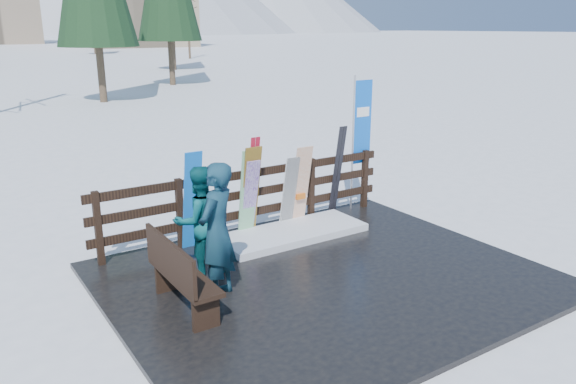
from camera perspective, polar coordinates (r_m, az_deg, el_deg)
ground at (r=8.27m, az=3.85°, el=-8.99°), size 700.00×700.00×0.00m
deck at (r=8.25m, az=3.85°, el=-8.74°), size 6.00×5.00×0.08m
fence at (r=9.73m, az=-3.87°, el=-0.36°), size 5.60×0.10×1.15m
snow_patch at (r=9.67m, az=0.43°, el=-4.17°), size 2.58×1.00×0.12m
bench at (r=7.21m, az=-11.03°, el=-8.06°), size 0.41×1.50×0.97m
snowboard_0 at (r=9.00m, az=-9.72°, el=-0.89°), size 0.29×0.33×1.64m
snowboard_1 at (r=9.43m, az=-4.10°, el=-0.20°), size 0.29×0.26×1.54m
snowboard_2 at (r=9.45m, az=-3.85°, el=0.00°), size 0.31×0.32×1.59m
snowboard_3 at (r=9.48m, az=-3.87°, el=-0.66°), size 0.25×0.34×1.37m
snowboard_4 at (r=9.88m, az=0.13°, el=-0.06°), size 0.27×0.29×1.31m
snowboard_5 at (r=9.99m, az=1.29°, el=0.59°), size 0.33×0.30×1.47m
ski_pair_a at (r=9.53m, az=-3.62°, el=0.59°), size 0.16×0.29×1.73m
ski_pair_b at (r=10.51m, az=5.03°, el=2.10°), size 0.17×0.32×1.74m
rental_flag at (r=10.94m, az=7.33°, el=6.53°), size 0.45×0.04×2.60m
person_front at (r=7.33m, az=-7.23°, el=-4.01°), size 0.80×0.75×1.84m
person_back at (r=8.12m, az=-8.99°, el=-2.92°), size 0.78×0.61×1.60m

